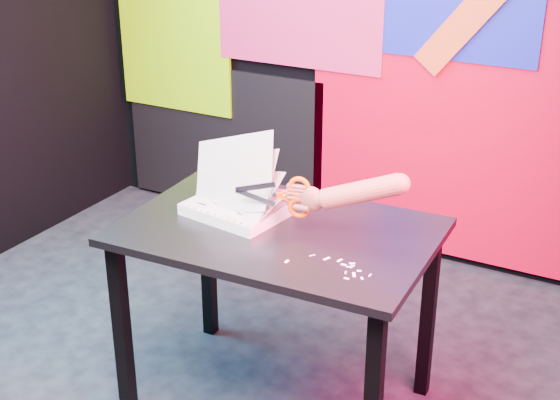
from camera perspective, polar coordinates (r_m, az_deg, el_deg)
The scene contains 7 objects.
room at distance 2.75m, azimuth -8.21°, elevation 10.85°, with size 3.01×3.01×2.71m.
backdrop at distance 4.05m, azimuth 5.32°, elevation 9.32°, with size 2.88×0.05×2.08m.
work_table at distance 2.81m, azimuth -0.16°, elevation -3.92°, with size 1.13×0.78×0.75m.
printout_stack at distance 2.86m, azimuth -3.29°, elevation -0.49°, with size 0.41×0.30×0.33m.
scissors at distance 2.68m, azimuth 1.01°, elevation 0.23°, with size 0.27×0.06×0.15m.
hand_forearm at distance 2.62m, azimuth 5.35°, elevation 0.53°, with size 0.41×0.13×0.17m.
paper_clippings at distance 2.51m, azimuth 4.41°, elevation -4.89°, with size 0.28×0.12×0.00m.
Camera 1 is at (1.62, -2.15, 1.94)m, focal length 50.00 mm.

